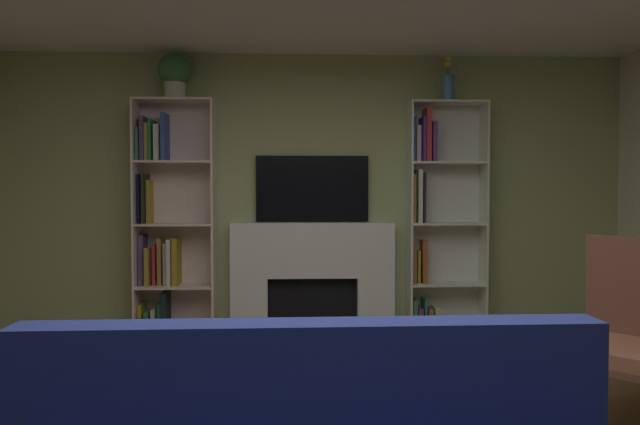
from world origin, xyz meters
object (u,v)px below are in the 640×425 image
Objects in this scene: armchair at (636,335)px; tv at (312,189)px; bookshelf_left at (168,230)px; potted_plant at (174,74)px; fireplace at (313,281)px; bookshelf_right at (436,226)px; vase_with_flowers at (448,85)px.

tv is at bearing 132.04° from armchair.
potted_plant is at bearing -26.50° from bookshelf_left.
fireplace is 1.37m from bookshelf_left.
bookshelf_left is (-1.29, -0.08, -0.37)m from tv.
tv is 2.86m from armchair.
fireplace is 1.23m from bookshelf_right.
fireplace is 3.88× the size of potted_plant.
tv is (0.00, 0.07, 0.84)m from fireplace.
vase_with_flowers reaches higher than armchair.
bookshelf_left is 2.81m from vase_with_flowers.
bookshelf_right is (2.41, 0.02, 0.04)m from bookshelf_left.
vase_with_flowers reaches higher than fireplace.
bookshelf_right is (1.12, -0.06, -0.34)m from tv.
tv is 0.47× the size of bookshelf_right.
vase_with_flowers is (2.50, -0.04, 1.29)m from bookshelf_left.
armchair is at bearing -31.96° from bookshelf_left.
vase_with_flowers is 0.37× the size of armchair.
potted_plant is at bearing -178.61° from bookshelf_right.
tv is 2.52× the size of potted_plant.
bookshelf_left reaches higher than fireplace.
tv is at bearing 3.57° from bookshelf_left.
bookshelf_left is 5.30× the size of vase_with_flowers.
potted_plant is 4.04m from armchair.
bookshelf_left is at bearing -179.38° from fireplace.
armchair reaches higher than fireplace.
bookshelf_left is at bearing 179.13° from vase_with_flowers.
tv is 1.34m from bookshelf_left.
potted_plant reaches higher than tv.
vase_with_flowers is at bearing -32.44° from bookshelf_right.
armchair is (0.70, -1.96, -0.53)m from bookshelf_right.
fireplace is at bearing 177.55° from vase_with_flowers.
vase_with_flowers is at bearing -2.45° from fireplace.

